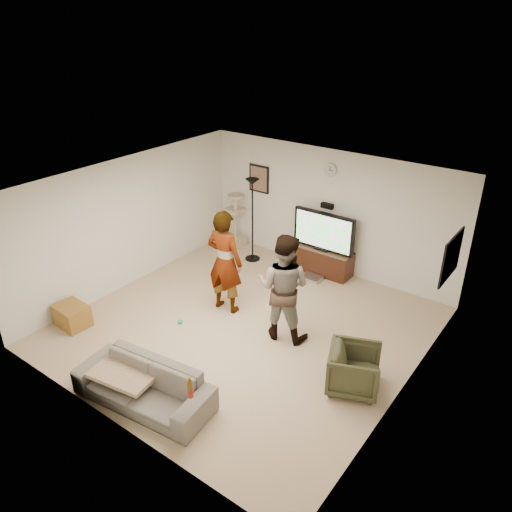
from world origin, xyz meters
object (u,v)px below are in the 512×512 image
Objects in this scene: person_right at (284,287)px; armchair at (354,369)px; beer_bottle at (190,389)px; person_left at (225,262)px; sofa at (143,386)px; side_table at (72,315)px; floor_lamp at (252,221)px; cat_tree at (235,220)px; tv at (324,231)px; tv_stand at (322,260)px.

person_right reaches higher than armchair.
person_left is at bearing 121.27° from beer_bottle.
sofa is (-0.64, -2.44, -0.62)m from person_right.
person_right is 3.65m from side_table.
sofa is (1.42, -4.38, -0.61)m from floor_lamp.
floor_lamp is 2.03m from person_left.
person_right reaches higher than side_table.
cat_tree is 5.02× the size of beer_bottle.
person_left reaches higher than tv.
cat_tree is at bearing -59.39° from person_left.
person_right reaches higher than floor_lamp.
floor_lamp is (-1.49, -0.37, 0.64)m from tv_stand.
person_right is at bearing 68.42° from sofa.
person_right reaches higher than tv.
tv is 0.70× the size of person_left.
floor_lamp reaches higher than sofa.
person_right is (2.82, -2.28, 0.28)m from cat_tree.
tv is at bearing 15.27° from armchair.
person_right is at bearing 96.01° from beer_bottle.
sofa is at bearing -65.30° from cat_tree.
armchair is at bearing 164.24° from person_left.
person_left reaches higher than person_right.
beer_bottle is 3.38m from side_table.
tv_stand is 4.76m from sofa.
armchair reaches higher than side_table.
person_right is at bearing 172.08° from person_left.
person_left is 3.30× the size of side_table.
tv reaches higher than tv_stand.
beer_bottle reaches higher than side_table.
person_right reaches higher than tv_stand.
floor_lamp is 0.86m from cat_tree.
side_table is at bearing 170.57° from beer_bottle.
tv_stand is 1.00× the size of cat_tree.
beer_bottle is at bearing -9.43° from side_table.
person_right reaches higher than sofa.
tv_stand is at bearing 14.11° from floor_lamp.
person_right is (0.58, -2.32, -0.00)m from tv.
tv is 2.34m from person_left.
person_left is 1.28m from person_right.
cat_tree is 0.64× the size of sofa.
side_table is (-0.97, -3.84, -0.71)m from floor_lamp.
side_table is (-2.40, 0.55, -0.10)m from sofa.
cat_tree is (-2.23, -0.04, 0.37)m from tv_stand.
tv is 5.26× the size of beer_bottle.
person_left is 2.61× the size of armchair.
person_left is at bearing 48.13° from side_table.
person_left is 7.55× the size of beer_bottle.
tv_stand reaches higher than side_table.
tv is at bearing 14.11° from floor_lamp.
person_left is at bearing -66.87° from floor_lamp.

